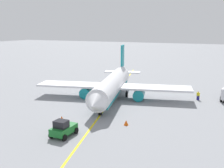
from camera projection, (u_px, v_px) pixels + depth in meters
ground_plane at (112, 99)px, 52.27m from camera, size 400.00×400.00×0.00m
airplane at (112, 85)px, 52.20m from camera, size 31.16×30.32×9.65m
pushback_tug at (63, 129)px, 34.22m from camera, size 3.61×2.32×2.20m
refueling_worker at (198, 96)px, 51.46m from camera, size 0.62×0.62×1.71m
safety_cone_nose at (62, 118)px, 40.31m from camera, size 0.57×0.57×0.63m
safety_cone_wingtip at (126, 123)px, 38.20m from camera, size 0.67×0.67×0.74m
taxi_line_marking at (112, 99)px, 52.27m from camera, size 74.14×18.95×0.01m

